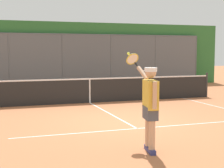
# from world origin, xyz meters

# --- Properties ---
(ground_plane) EXTENTS (60.00, 60.00, 0.00)m
(ground_plane) POSITION_xyz_m (0.00, 0.00, 0.00)
(ground_plane) COLOR #B76B42
(court_line_markings) EXTENTS (8.31, 8.60, 0.01)m
(court_line_markings) POSITION_xyz_m (0.00, 1.30, 0.00)
(court_line_markings) COLOR white
(court_line_markings) RESTS_ON ground
(fence_backdrop) EXTENTS (19.63, 1.37, 3.59)m
(fence_backdrop) POSITION_xyz_m (0.00, -10.03, 1.78)
(fence_backdrop) COLOR #565B60
(fence_backdrop) RESTS_ON ground
(tennis_net) EXTENTS (10.67, 0.09, 1.07)m
(tennis_net) POSITION_xyz_m (0.00, -3.78, 0.49)
(tennis_net) COLOR #2D2D2D
(tennis_net) RESTS_ON ground
(tennis_player) EXTENTS (0.33, 1.43, 1.99)m
(tennis_player) POSITION_xyz_m (0.57, 2.91, 1.00)
(tennis_player) COLOR navy
(tennis_player) RESTS_ON ground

